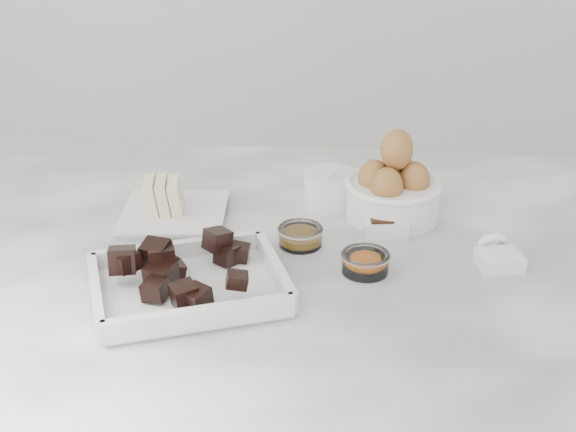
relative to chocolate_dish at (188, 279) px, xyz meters
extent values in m
cube|color=silver|center=(0.09, 0.13, -0.04)|extent=(1.20, 0.80, 0.04)
cube|color=white|center=(0.00, 0.00, -0.02)|extent=(0.27, 0.24, 0.01)
cube|color=white|center=(-0.07, 0.22, -0.02)|extent=(0.15, 0.15, 0.01)
cube|color=white|center=(-0.07, 0.22, -0.01)|extent=(0.16, 0.16, 0.00)
cylinder|color=white|center=(0.17, 0.29, 0.00)|extent=(0.09, 0.09, 0.05)
cylinder|color=white|center=(0.17, 0.29, 0.02)|extent=(0.07, 0.07, 0.01)
cylinder|color=white|center=(0.26, 0.25, 0.00)|extent=(0.14, 0.14, 0.06)
torus|color=white|center=(0.26, 0.25, 0.03)|extent=(0.15, 0.15, 0.01)
ellipsoid|color=brown|center=(0.29, 0.26, 0.03)|extent=(0.05, 0.05, 0.06)
ellipsoid|color=brown|center=(0.23, 0.25, 0.03)|extent=(0.05, 0.05, 0.06)
ellipsoid|color=brown|center=(0.27, 0.28, 0.03)|extent=(0.05, 0.05, 0.06)
ellipsoid|color=brown|center=(0.26, 0.22, 0.03)|extent=(0.05, 0.05, 0.06)
ellipsoid|color=brown|center=(0.26, 0.25, 0.08)|extent=(0.05, 0.05, 0.06)
cylinder|color=white|center=(0.13, 0.15, -0.01)|extent=(0.06, 0.06, 0.03)
torus|color=white|center=(0.13, 0.15, 0.00)|extent=(0.07, 0.07, 0.01)
cylinder|color=#C0790D|center=(0.13, 0.15, -0.02)|extent=(0.05, 0.05, 0.01)
cylinder|color=white|center=(0.22, 0.08, -0.01)|extent=(0.06, 0.06, 0.03)
torus|color=white|center=(0.22, 0.08, 0.00)|extent=(0.07, 0.07, 0.01)
ellipsoid|color=orange|center=(0.22, 0.08, -0.01)|extent=(0.04, 0.04, 0.02)
cube|color=white|center=(0.25, 0.20, -0.01)|extent=(0.07, 0.06, 0.02)
cube|color=black|center=(0.25, 0.20, 0.00)|extent=(0.05, 0.04, 0.00)
torus|color=white|center=(0.25, 0.23, 0.00)|extent=(0.05, 0.04, 0.05)
cube|color=white|center=(0.40, 0.11, -0.01)|extent=(0.07, 0.06, 0.02)
cube|color=white|center=(0.40, 0.11, 0.00)|extent=(0.05, 0.04, 0.00)
torus|color=white|center=(0.40, 0.14, 0.00)|extent=(0.05, 0.04, 0.04)
camera|label=1|loc=(0.20, -0.85, 0.51)|focal=50.00mm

